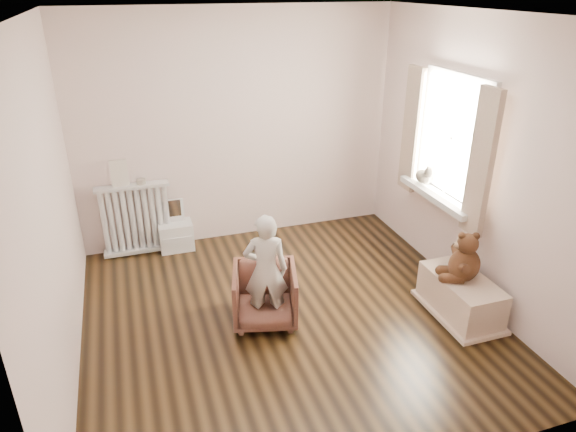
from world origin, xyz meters
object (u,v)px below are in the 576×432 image
object	(u,v)px
toy_vanity	(175,227)
armchair	(265,295)
toy_bench	(461,295)
child	(266,270)
radiator	(136,221)
teddy_bear	(467,250)
plush_cat	(424,175)

from	to	relation	value
toy_vanity	armchair	world-z (taller)	toy_vanity
toy_vanity	toy_bench	xyz separation A→B (m)	(2.32, -2.10, -0.08)
child	toy_vanity	bearing A→B (deg)	-56.27
radiator	toy_vanity	world-z (taller)	radiator
toy_bench	radiator	bearing A→B (deg)	142.11
toy_vanity	child	bearing A→B (deg)	-70.59
armchair	teddy_bear	xyz separation A→B (m)	(1.71, -0.47, 0.41)
toy_bench	teddy_bear	distance (m)	0.47
radiator	toy_vanity	bearing A→B (deg)	-4.19
child	toy_bench	bearing A→B (deg)	-179.18
armchair	toy_bench	bearing A→B (deg)	-0.73
toy_vanity	armchair	size ratio (longest dim) A/B	1.03
toy_vanity	child	world-z (taller)	child
radiator	armchair	bearing A→B (deg)	-58.89
child	teddy_bear	xyz separation A→B (m)	(1.71, -0.42, 0.12)
toy_bench	armchair	bearing A→B (deg)	164.95
plush_cat	radiator	bearing A→B (deg)	147.97
plush_cat	toy_bench	bearing A→B (deg)	-108.62
radiator	plush_cat	world-z (taller)	plush_cat
toy_bench	plush_cat	xyz separation A→B (m)	(0.14, 1.00, 0.80)
armchair	toy_bench	distance (m)	1.79
child	plush_cat	distance (m)	2.01
teddy_bear	plush_cat	xyz separation A→B (m)	(0.16, 1.01, 0.33)
radiator	plush_cat	bearing A→B (deg)	-21.36
toy_vanity	teddy_bear	xyz separation A→B (m)	(2.30, -2.10, 0.40)
radiator	armchair	size ratio (longest dim) A/B	1.44
radiator	toy_bench	world-z (taller)	radiator
armchair	toy_bench	xyz separation A→B (m)	(1.73, -0.47, -0.06)
armchair	plush_cat	distance (m)	2.08
teddy_bear	plush_cat	bearing A→B (deg)	102.85
radiator	toy_vanity	size ratio (longest dim) A/B	1.40
radiator	toy_bench	bearing A→B (deg)	-37.89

